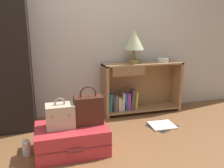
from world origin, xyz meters
TOP-DOWN VIEW (x-y plane):
  - back_wall at (0.00, 1.50)m, footprint 6.40×0.10m
  - bookshelf at (0.82, 1.29)m, footprint 1.15×0.32m
  - table_lamp at (0.74, 1.28)m, footprint 0.27×0.27m
  - bowl at (1.18, 1.25)m, footprint 0.16×0.16m
  - suitcase_large at (-0.25, 0.42)m, footprint 0.72×0.51m
  - train_case at (-0.35, 0.44)m, footprint 0.27×0.20m
  - handbag at (-0.06, 0.45)m, footprint 0.28×0.17m
  - bottle at (-0.69, 0.46)m, footprint 0.08×0.08m
  - open_book_on_floor at (0.92, 0.71)m, footprint 0.41×0.40m

SIDE VIEW (x-z plane):
  - open_book_on_floor at x=0.92m, z-range 0.00..0.02m
  - bottle at x=-0.69m, z-range -0.01..0.16m
  - suitcase_large at x=-0.25m, z-range 0.00..0.27m
  - bookshelf at x=0.82m, z-range -0.01..0.72m
  - train_case at x=-0.35m, z-range 0.23..0.54m
  - handbag at x=-0.06m, z-range 0.22..0.61m
  - bowl at x=1.18m, z-range 0.73..0.79m
  - table_lamp at x=0.74m, z-range 0.80..1.27m
  - back_wall at x=0.00m, z-range 0.00..2.60m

